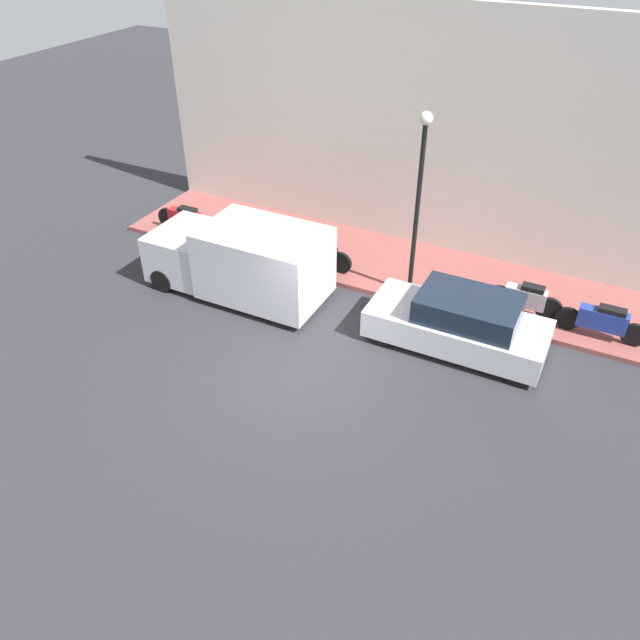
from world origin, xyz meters
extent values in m
plane|color=#2D2D33|center=(0.00, 0.00, 0.00)|extent=(60.00, 60.00, 0.00)
cube|color=#934C47|center=(5.26, 0.00, 0.07)|extent=(3.18, 16.20, 0.13)
cube|color=silver|center=(7.00, 0.00, 3.38)|extent=(0.30, 16.20, 6.76)
cube|color=silver|center=(2.54, -2.84, 0.52)|extent=(1.73, 4.15, 0.68)
cube|color=#192333|center=(2.54, -3.05, 1.15)|extent=(1.52, 2.28, 0.58)
cylinder|color=black|center=(1.80, -1.24, 0.32)|extent=(0.20, 0.64, 0.64)
cylinder|color=black|center=(3.29, -1.24, 0.32)|extent=(0.20, 0.64, 0.64)
cylinder|color=black|center=(1.80, -4.45, 0.32)|extent=(0.20, 0.64, 0.64)
cylinder|color=black|center=(3.29, -4.45, 0.32)|extent=(0.20, 0.64, 0.64)
cube|color=silver|center=(2.28, 2.21, 1.08)|extent=(2.08, 3.12, 1.81)
cube|color=silver|center=(2.28, 4.62, 0.81)|extent=(1.98, 1.68, 1.26)
cube|color=#192333|center=(2.28, 4.87, 1.16)|extent=(1.77, 0.92, 0.51)
cylinder|color=black|center=(1.37, 4.88, 0.32)|extent=(0.22, 0.64, 0.64)
cylinder|color=black|center=(3.19, 4.88, 0.32)|extent=(0.22, 0.64, 0.64)
cylinder|color=black|center=(1.37, 1.23, 0.32)|extent=(0.22, 0.64, 0.64)
cylinder|color=black|center=(3.19, 1.23, 0.32)|extent=(0.22, 0.64, 0.64)
cube|color=#B7B7BF|center=(4.39, -4.03, 0.65)|extent=(0.30, 1.00, 0.48)
cube|color=black|center=(4.39, -4.17, 0.95)|extent=(0.27, 0.55, 0.12)
cylinder|color=black|center=(4.39, -3.42, 0.46)|extent=(0.10, 0.66, 0.66)
cylinder|color=black|center=(4.39, -4.64, 0.46)|extent=(0.10, 0.66, 0.66)
cube|color=black|center=(4.18, 1.61, 0.59)|extent=(0.30, 1.07, 0.39)
cube|color=black|center=(4.18, 1.47, 0.85)|extent=(0.27, 0.58, 0.12)
cylinder|color=black|center=(4.18, 2.30, 0.44)|extent=(0.10, 0.63, 0.63)
cylinder|color=black|center=(4.18, 0.92, 0.44)|extent=(0.10, 0.63, 0.63)
cube|color=#B21E1E|center=(4.20, 6.23, 0.64)|extent=(0.30, 1.07, 0.45)
cube|color=black|center=(4.20, 6.08, 0.92)|extent=(0.27, 0.58, 0.12)
cylinder|color=black|center=(4.20, 6.90, 0.46)|extent=(0.10, 0.66, 0.66)
cylinder|color=black|center=(4.20, 5.55, 0.46)|extent=(0.10, 0.66, 0.66)
cube|color=navy|center=(4.27, -5.86, 0.63)|extent=(0.30, 1.11, 0.49)
cube|color=black|center=(4.27, -6.01, 0.93)|extent=(0.27, 0.61, 0.12)
cylinder|color=black|center=(4.27, -5.11, 0.43)|extent=(0.10, 0.59, 0.59)
cylinder|color=black|center=(4.27, -6.61, 0.43)|extent=(0.10, 0.59, 0.59)
cylinder|color=black|center=(4.11, -1.13, 2.39)|extent=(0.12, 0.12, 4.52)
sphere|color=silver|center=(4.11, -1.13, 4.75)|extent=(0.31, 0.31, 0.31)
camera|label=1|loc=(-9.42, -5.30, 9.16)|focal=35.00mm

